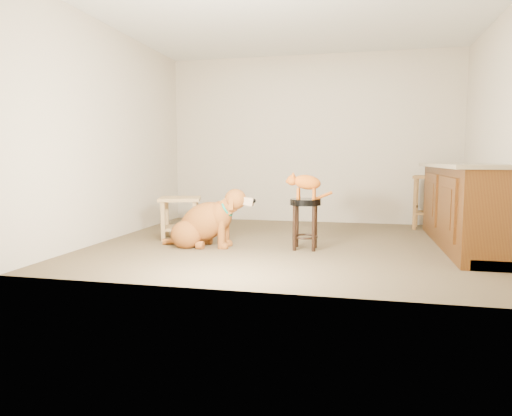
% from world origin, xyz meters
% --- Properties ---
extents(floor, '(4.50, 4.00, 0.01)m').
position_xyz_m(floor, '(0.00, 0.00, 0.00)').
color(floor, brown).
rests_on(floor, ground).
extents(room_shell, '(4.54, 4.04, 2.62)m').
position_xyz_m(room_shell, '(0.00, 0.00, 1.68)').
color(room_shell, beige).
rests_on(room_shell, ground).
extents(cabinet_run, '(0.70, 2.56, 0.94)m').
position_xyz_m(cabinet_run, '(1.94, 0.30, 0.44)').
color(cabinet_run, '#502B0E').
rests_on(cabinet_run, ground).
extents(padded_stool, '(0.34, 0.34, 0.56)m').
position_xyz_m(padded_stool, '(0.18, -0.28, 0.40)').
color(padded_stool, black).
rests_on(padded_stool, ground).
extents(wood_stool, '(0.48, 0.48, 0.76)m').
position_xyz_m(wood_stool, '(1.72, 1.62, 0.40)').
color(wood_stool, brown).
rests_on(wood_stool, ground).
extents(side_table, '(0.62, 0.62, 0.52)m').
position_xyz_m(side_table, '(-1.43, 0.08, 0.34)').
color(side_table, '#9A7747').
rests_on(side_table, ground).
extents(golden_retriever, '(1.12, 0.55, 0.71)m').
position_xyz_m(golden_retriever, '(-0.95, -0.37, 0.26)').
color(golden_retriever, brown).
rests_on(golden_retriever, ground).
extents(tabby_kitten, '(0.51, 0.19, 0.32)m').
position_xyz_m(tabby_kitten, '(0.17, -0.28, 0.73)').
color(tabby_kitten, '#A64B10').
rests_on(tabby_kitten, padded_stool).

